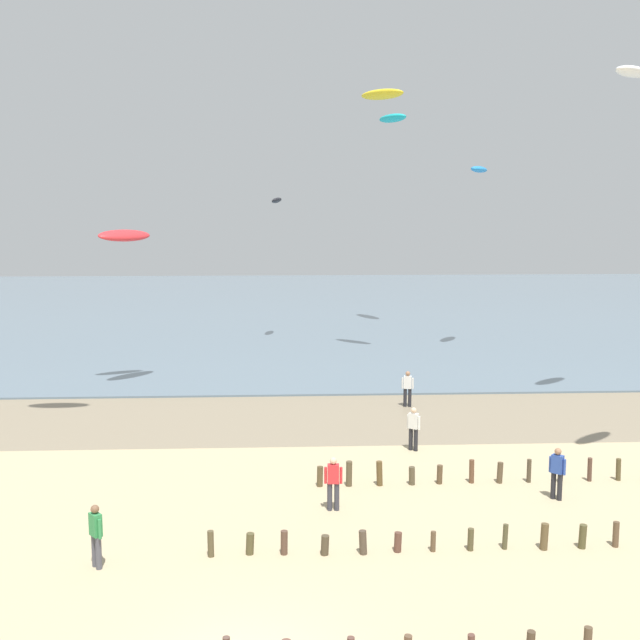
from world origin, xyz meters
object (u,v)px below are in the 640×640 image
person_by_waterline (96,534)px  kite_aloft_7 (632,72)px  kite_aloft_2 (382,94)px  person_mid_beach (413,427)px  kite_aloft_3 (393,118)px  person_right_flank (557,472)px  person_left_flank (333,482)px  kite_aloft_10 (124,236)px  person_nearest_camera (408,388)px  kite_aloft_1 (277,200)px  kite_aloft_5 (479,169)px

person_by_waterline → kite_aloft_7: bearing=36.9°
kite_aloft_2 → kite_aloft_7: size_ratio=1.17×
person_mid_beach → kite_aloft_3: 34.63m
person_by_waterline → person_right_flank: (13.68, 4.23, 0.00)m
kite_aloft_7 → person_left_flank: bearing=0.5°
person_right_flank → kite_aloft_2: kite_aloft_2 is taller
kite_aloft_3 → kite_aloft_7: size_ratio=1.36×
kite_aloft_10 → kite_aloft_2: bearing=-19.9°
person_nearest_camera → person_left_flank: 13.47m
person_mid_beach → kite_aloft_1: (-5.36, 25.00, 8.90)m
person_right_flank → kite_aloft_3: kite_aloft_3 is taller
person_right_flank → kite_aloft_5: (3.68, 26.13, 10.80)m
person_mid_beach → person_left_flank: size_ratio=1.00×
kite_aloft_3 → person_right_flank: bearing=158.2°
person_by_waterline → kite_aloft_7: size_ratio=0.66×
person_right_flank → kite_aloft_3: bearing=90.7°
person_right_flank → kite_aloft_3: size_ratio=0.49×
person_by_waterline → kite_aloft_7: 29.07m
person_right_flank → kite_aloft_1: (-9.12, 30.39, 8.90)m
person_by_waterline → kite_aloft_5: (17.36, 30.37, 10.80)m
kite_aloft_2 → kite_aloft_3: 12.83m
person_nearest_camera → kite_aloft_3: bearing=84.2°
kite_aloft_5 → kite_aloft_1: bearing=-79.1°
kite_aloft_10 → person_by_waterline: bearing=-129.9°
person_nearest_camera → kite_aloft_1: kite_aloft_1 is taller
person_left_flank → person_right_flank: size_ratio=1.00×
person_by_waterline → kite_aloft_7: (20.24, 15.20, 14.30)m
kite_aloft_1 → kite_aloft_5: bearing=79.9°
person_right_flank → kite_aloft_5: size_ratio=0.68×
person_nearest_camera → kite_aloft_10: bearing=163.2°
kite_aloft_1 → kite_aloft_7: (15.67, -19.42, 5.40)m
person_mid_beach → kite_aloft_5: bearing=70.3°
person_nearest_camera → person_left_flank: size_ratio=1.00×
person_nearest_camera → kite_aloft_5: 18.84m
kite_aloft_1 → kite_aloft_10: 16.09m
person_mid_beach → kite_aloft_2: (0.94, 18.41, 15.03)m
person_right_flank → kite_aloft_10: (-16.69, 16.32, 7.03)m
person_left_flank → kite_aloft_5: bearing=67.8°
kite_aloft_2 → kite_aloft_7: 15.90m
person_left_flank → kite_aloft_10: kite_aloft_10 is taller
person_mid_beach → person_left_flank: (-3.50, -5.97, 0.00)m
person_right_flank → kite_aloft_3: (-0.43, 36.40, 15.05)m
person_mid_beach → person_by_waterline: (-9.93, -9.62, 0.00)m
person_mid_beach → person_right_flank: bearing=-55.1°
person_nearest_camera → kite_aloft_10: size_ratio=0.55×
person_by_waterline → kite_aloft_10: size_ratio=0.55×
kite_aloft_7 → kite_aloft_10: bearing=-52.4°
kite_aloft_10 → person_nearest_camera: bearing=-65.0°
kite_aloft_3 → kite_aloft_7: bearing=172.9°
person_right_flank → kite_aloft_2: (-2.81, 23.80, 15.03)m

